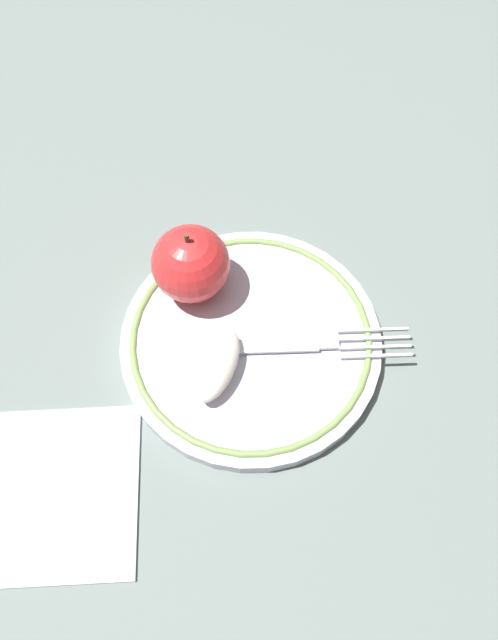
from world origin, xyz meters
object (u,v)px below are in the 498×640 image
(apple_red_whole, at_px, (191,264))
(fork, at_px, (302,345))
(apple_slice_front, at_px, (218,366))
(napkin_folded, at_px, (62,491))
(plate, at_px, (249,335))

(apple_red_whole, distance_m, fork, 0.11)
(fork, bearing_deg, apple_red_whole, 145.28)
(apple_slice_front, xyz_separation_m, napkin_folded, (-0.12, 0.09, -0.02))
(apple_slice_front, bearing_deg, apple_red_whole, 36.10)
(apple_red_whole, height_order, fork, apple_red_whole)
(apple_red_whole, xyz_separation_m, napkin_folded, (-0.20, 0.04, -0.05))
(apple_slice_front, bearing_deg, napkin_folded, 148.70)
(plate, xyz_separation_m, apple_red_whole, (0.03, 0.06, 0.04))
(plate, xyz_separation_m, apple_slice_front, (-0.04, 0.01, 0.02))
(fork, relative_size, napkin_folded, 1.26)
(apple_red_whole, xyz_separation_m, apple_slice_front, (-0.07, -0.04, -0.02))
(napkin_folded, bearing_deg, apple_red_whole, -12.55)
(fork, height_order, napkin_folded, fork)
(apple_slice_front, xyz_separation_m, fork, (0.04, -0.06, -0.01))
(plate, relative_size, napkin_folded, 1.65)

